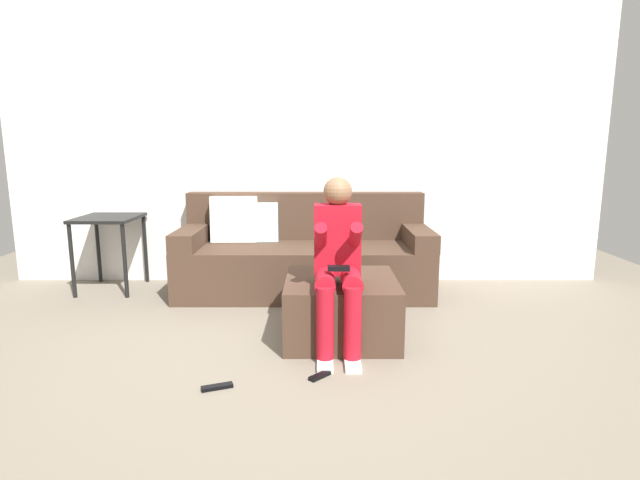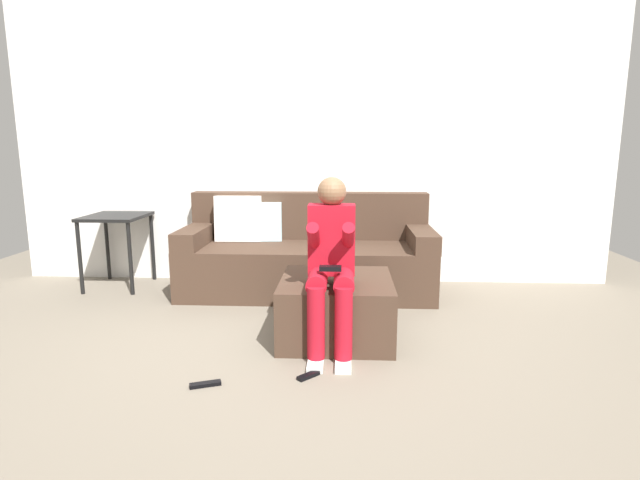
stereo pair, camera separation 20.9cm
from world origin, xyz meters
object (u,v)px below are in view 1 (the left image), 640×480
Objects in this scene: side_table at (108,228)px; remote_by_storage_bin at (216,387)px; remote_near_ottoman at (319,376)px; couch_sectional at (302,256)px; person_seated at (337,259)px; ottoman at (340,308)px.

side_table reaches higher than remote_by_storage_bin.
remote_near_ottoman is 0.60m from remote_by_storage_bin.
remote_by_storage_bin is at bearing -102.22° from couch_sectional.
person_seated is at bearing 19.22° from remote_by_storage_bin.
couch_sectional is 1.21m from ottoman.
couch_sectional is 2.04m from remote_by_storage_bin.
remote_by_storage_bin is (-0.70, -0.58, -0.61)m from person_seated.
person_seated is 1.10m from remote_by_storage_bin.
ottoman is 0.69× the size of person_seated.
ottoman is at bearing -29.53° from side_table.
remote_by_storage_bin is (1.41, -2.01, -0.59)m from side_table.
couch_sectional is at bearing 104.89° from ottoman.
side_table is 2.80m from remote_near_ottoman.
side_table is at bearing 178.41° from couch_sectional.
side_table is 4.72× the size of remote_near_ottoman.
remote_near_ottoman is at bearing -105.00° from person_seated.
person_seated reaches higher than couch_sectional.
remote_by_storage_bin is at bearing -132.53° from ottoman.
couch_sectional is at bearing 101.33° from person_seated.
couch_sectional is 15.35× the size of remote_near_ottoman.
ottoman reaches higher than remote_near_ottoman.
remote_near_ottoman is (0.16, -1.82, -0.32)m from couch_sectional.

